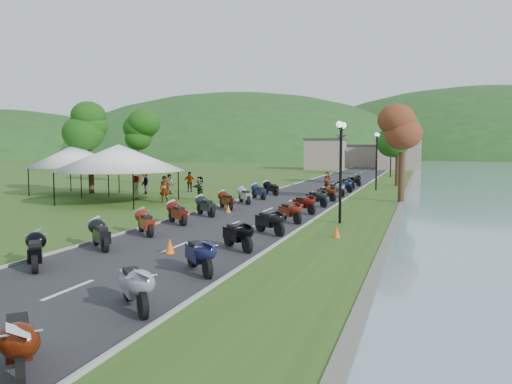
% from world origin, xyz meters
% --- Properties ---
extents(road, '(7.00, 120.00, 0.02)m').
position_xyz_m(road, '(0.00, 40.00, 0.01)').
color(road, '#2A2A2C').
rests_on(road, ground).
extents(hills_backdrop, '(360.00, 120.00, 76.00)m').
position_xyz_m(hills_backdrop, '(0.00, 200.00, 0.00)').
color(hills_backdrop, '#285621').
rests_on(hills_backdrop, ground).
extents(far_building, '(18.00, 16.00, 5.00)m').
position_xyz_m(far_building, '(-2.00, 85.00, 2.50)').
color(far_building, gray).
rests_on(far_building, ground).
extents(moto_row_left, '(2.60, 37.31, 1.10)m').
position_xyz_m(moto_row_left, '(-2.60, 13.65, 0.55)').
color(moto_row_left, '#331411').
rests_on(moto_row_left, ground).
extents(moto_row_right, '(2.60, 45.41, 1.10)m').
position_xyz_m(moto_row_right, '(2.45, 21.15, 0.55)').
color(moto_row_right, '#331411').
rests_on(moto_row_right, ground).
extents(vendor_tent_main, '(5.93, 5.93, 4.00)m').
position_xyz_m(vendor_tent_main, '(-10.86, 22.61, 2.00)').
color(vendor_tent_main, white).
rests_on(vendor_tent_main, ground).
extents(vendor_tent_side, '(4.87, 4.87, 4.00)m').
position_xyz_m(vendor_tent_side, '(-17.67, 26.62, 2.00)').
color(vendor_tent_side, white).
rests_on(vendor_tent_side, ground).
extents(tree_park_left, '(3.25, 3.25, 9.02)m').
position_xyz_m(tree_park_left, '(-17.00, 27.75, 4.51)').
color(tree_park_left, '#1F5913').
rests_on(tree_park_left, ground).
extents(tree_lakeside, '(2.82, 2.82, 7.84)m').
position_xyz_m(tree_lakeside, '(7.48, 29.10, 3.92)').
color(tree_lakeside, '#1F5913').
rests_on(tree_lakeside, ground).
extents(pedestrian_a, '(0.82, 0.73, 1.85)m').
position_xyz_m(pedestrian_a, '(-7.88, 23.53, 0.00)').
color(pedestrian_a, slate).
rests_on(pedestrian_a, ground).
extents(pedestrian_b, '(0.89, 0.69, 1.62)m').
position_xyz_m(pedestrian_b, '(-10.73, 29.45, 0.00)').
color(pedestrian_b, slate).
rests_on(pedestrian_b, ground).
extents(pedestrian_c, '(1.29, 1.23, 1.95)m').
position_xyz_m(pedestrian_c, '(-12.54, 28.66, 0.00)').
color(pedestrian_c, slate).
rests_on(pedestrian_c, ground).
extents(traffic_cone_near, '(0.36, 0.36, 0.57)m').
position_xyz_m(traffic_cone_near, '(0.36, 8.95, 0.28)').
color(traffic_cone_near, '#F2590C').
rests_on(traffic_cone_near, ground).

